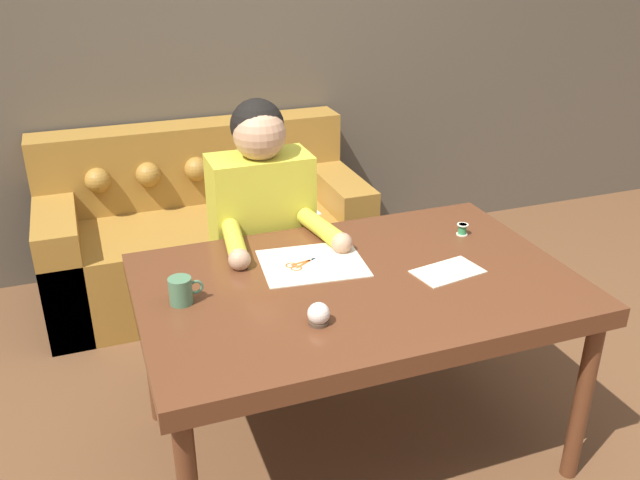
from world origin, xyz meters
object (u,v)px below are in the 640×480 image
Objects in this scene: mug at (181,291)px; thread_spool at (462,229)px; couch at (205,234)px; person at (263,241)px; dining_table at (357,296)px; scissors at (304,263)px; pin_cushion at (319,315)px.

mug reaches higher than thread_spool.
couch is 14.81× the size of mug.
couch is at bearing 76.88° from mug.
couch is 1.36× the size of person.
dining_table is 1.21× the size of person.
dining_table is 13.24× the size of mug.
scissors is (0.03, -0.44, 0.10)m from person.
scissors is at bearing 126.95° from dining_table.
couch is (-0.27, 1.46, -0.35)m from dining_table.
pin_cushion is (-0.06, -0.84, 0.13)m from person.
thread_spool is at bearing 1.91° from scissors.
couch reaches higher than thread_spool.
mug is (-0.60, 0.05, 0.11)m from dining_table.
couch is at bearing 100.31° from dining_table.
thread_spool is at bearing 29.08° from pin_cushion.
couch is 23.40× the size of pin_cushion.
thread_spool is (0.67, 0.02, 0.02)m from scissors.
thread_spool is (1.13, 0.15, -0.02)m from mug.
dining_table is 0.64m from person.
scissors is 3.16× the size of pin_cushion.
pin_cushion is (0.04, -1.69, 0.45)m from couch.
thread_spool is (0.80, -1.27, 0.44)m from couch.
person is at bearing 105.18° from dining_table.
dining_table is 6.63× the size of scissors.
couch is 7.41× the size of scissors.
thread_spool reaches higher than dining_table.
pin_cushion is at bearing -150.92° from thread_spool.
pin_cushion is (0.37, -0.27, -0.01)m from mug.
dining_table is 20.92× the size of pin_cushion.
thread_spool reaches higher than scissors.
pin_cushion reaches higher than thread_spool.
pin_cushion is (-0.22, -0.22, 0.10)m from dining_table.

